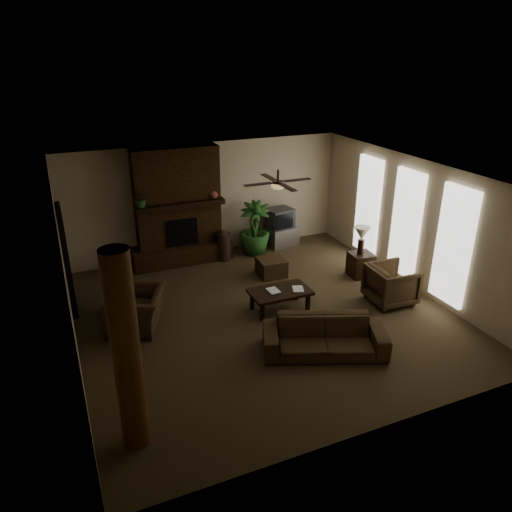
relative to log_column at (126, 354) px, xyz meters
name	(u,v)px	position (x,y,z in m)	size (l,w,h in m)	color
room_shell	(264,249)	(2.95, 2.40, 0.00)	(7.00, 7.00, 7.00)	#4B3C25
fireplace	(179,216)	(2.15, 5.62, -0.24)	(2.40, 0.70, 2.80)	#412711
windows	(406,224)	(6.40, 2.60, -0.05)	(0.08, 3.65, 2.35)	white
log_column	(126,354)	(0.00, 0.00, 0.00)	(0.36, 0.36, 2.80)	brown
doorway	(66,260)	(-0.49, 4.20, -0.35)	(0.10, 1.00, 2.10)	black
ceiling_fan	(278,184)	(3.35, 2.70, 1.13)	(1.35, 1.35, 0.37)	black
sofa	(325,331)	(3.38, 0.81, -0.99)	(2.11, 0.62, 0.82)	#41301C
armchair_left	(136,303)	(0.58, 2.94, -0.91)	(1.13, 0.73, 0.99)	#41301C
armchair_right	(392,283)	(5.55, 1.83, -0.95)	(0.87, 0.81, 0.89)	#41301C
coffee_table	(280,293)	(3.32, 2.45, -1.03)	(1.20, 0.70, 0.43)	black
ottoman	(271,267)	(3.84, 3.98, -1.20)	(0.60, 0.60, 0.40)	#41301C
tv_stand	(282,236)	(4.87, 5.55, -1.15)	(0.85, 0.50, 0.50)	#ADADB0
tv	(280,218)	(4.81, 5.54, -0.64)	(0.72, 0.62, 0.52)	#38383B
floor_vase	(223,243)	(3.12, 5.26, -0.97)	(0.34, 0.34, 0.77)	#30221B
floor_plant	(254,239)	(3.99, 5.32, -1.02)	(0.76, 1.35, 0.76)	#285522
side_table_left	(123,302)	(0.41, 3.49, -1.12)	(0.50, 0.50, 0.55)	black
lamp_left	(119,268)	(0.42, 3.53, -0.40)	(0.44, 0.44, 0.65)	black
side_table_right	(361,265)	(5.72, 3.14, -1.12)	(0.50, 0.50, 0.55)	black
lamp_right	(362,235)	(5.67, 3.14, -0.40)	(0.42, 0.42, 0.65)	black
mantel_plant	(141,200)	(1.26, 5.39, 0.32)	(0.38, 0.42, 0.33)	#285522
mantel_vase	(213,194)	(2.97, 5.42, 0.27)	(0.22, 0.23, 0.22)	brown
book_a	(268,286)	(3.07, 2.46, -0.83)	(0.22, 0.03, 0.29)	#999999
book_b	(293,283)	(3.56, 2.38, -0.82)	(0.21, 0.02, 0.29)	#999999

